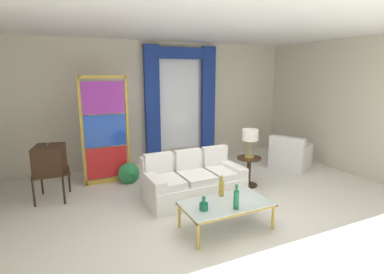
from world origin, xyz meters
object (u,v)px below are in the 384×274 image
vintage_tv (50,160)px  table_lamp_brass (250,136)px  bottle_crystal_tall (221,188)px  bottle_amber_squat (204,205)px  armchair_white (290,156)px  bottle_blue_decanter (236,199)px  stained_glass_divider (106,133)px  round_side_table (249,169)px  couch_white_long (192,181)px  coffee_table (226,205)px  peacock_figurine (130,174)px

vintage_tv → table_lamp_brass: 3.74m
bottle_crystal_tall → bottle_amber_squat: bottle_crystal_tall is taller
bottle_amber_squat → armchair_white: (3.32, 1.91, -0.19)m
bottle_blue_decanter → stained_glass_divider: 3.20m
bottle_amber_squat → table_lamp_brass: (1.73, 1.36, 0.55)m
vintage_tv → armchair_white: bearing=-4.5°
bottle_blue_decanter → bottle_crystal_tall: bearing=84.7°
bottle_crystal_tall → vintage_tv: size_ratio=0.24×
vintage_tv → round_side_table: size_ratio=2.26×
couch_white_long → stained_glass_divider: bearing=131.7°
bottle_blue_decanter → bottle_amber_squat: bottle_blue_decanter is taller
armchair_white → vintage_tv: bearing=175.5°
bottle_blue_decanter → couch_white_long: bearing=88.9°
bottle_blue_decanter → coffee_table: bearing=94.2°
couch_white_long → peacock_figurine: (-0.88, 1.10, -0.08)m
bottle_blue_decanter → table_lamp_brass: size_ratio=0.63×
bottle_amber_squat → stained_glass_divider: size_ratio=0.09×
vintage_tv → peacock_figurine: size_ratio=2.24×
armchair_white → table_lamp_brass: 1.84m
vintage_tv → round_side_table: bearing=-15.0°
coffee_table → bottle_amber_squat: size_ratio=6.43×
bottle_amber_squat → peacock_figurine: bottle_amber_squat is taller
armchair_white → peacock_figurine: armchair_white is taller
coffee_table → vintage_tv: 3.22m
coffee_table → table_lamp_brass: size_ratio=2.27×
couch_white_long → vintage_tv: vintage_tv is taller
coffee_table → bottle_crystal_tall: (0.06, 0.24, 0.17)m
bottle_amber_squat → vintage_tv: size_ratio=0.15×
armchair_white → coffee_table: bearing=-147.7°
coffee_table → bottle_blue_decanter: size_ratio=3.59×
vintage_tv → stained_glass_divider: size_ratio=0.61×
bottle_crystal_tall → table_lamp_brass: (1.26, 1.04, 0.49)m
bottle_crystal_tall → table_lamp_brass: bearing=39.6°
coffee_table → armchair_white: (2.91, 1.84, -0.09)m
stained_glass_divider → table_lamp_brass: (2.54, -1.40, -0.03)m
couch_white_long → coffee_table: size_ratio=1.37×
round_side_table → table_lamp_brass: bearing=0.0°
bottle_blue_decanter → armchair_white: 3.57m
bottle_blue_decanter → peacock_figurine: 2.75m
couch_white_long → coffee_table: bearing=-92.1°
round_side_table → bottle_blue_decanter: bearing=-130.8°
bottle_blue_decanter → bottle_amber_squat: 0.46m
bottle_amber_squat → vintage_tv: vintage_tv is taller
bottle_crystal_tall → bottle_blue_decanter: bearing=-95.3°
coffee_table → bottle_blue_decanter: (0.02, -0.23, 0.18)m
armchair_white → round_side_table: 1.69m
coffee_table → table_lamp_brass: (1.32, 1.28, 0.65)m
couch_white_long → round_side_table: couch_white_long is taller
bottle_crystal_tall → couch_white_long: bearing=90.9°
stained_glass_divider → vintage_tv: bearing=-157.8°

